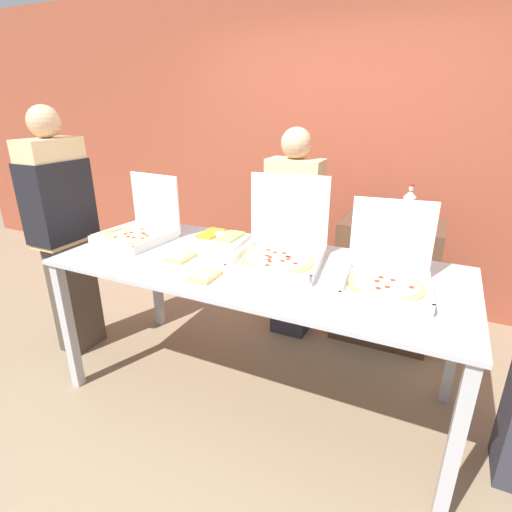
{
  "coord_description": "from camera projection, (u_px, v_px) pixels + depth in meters",
  "views": [
    {
      "loc": [
        0.91,
        -1.92,
        1.79
      ],
      "look_at": [
        0.0,
        0.0,
        0.96
      ],
      "focal_mm": 28.0,
      "sensor_mm": 36.0,
      "label": 1
    }
  ],
  "objects": [
    {
      "name": "ground_plane",
      "position": [
        256.0,
        391.0,
        2.63
      ],
      "size": [
        16.0,
        16.0,
        0.0
      ],
      "primitive_type": "plane",
      "color": "#847056"
    },
    {
      "name": "pizza_box_near_right",
      "position": [
        281.0,
        247.0,
        2.32
      ],
      "size": [
        0.54,
        0.56,
        0.48
      ],
      "rotation": [
        0.0,
        0.0,
        0.13
      ],
      "color": "silver",
      "rests_on": "buffet_table"
    },
    {
      "name": "paper_plate_front_center",
      "position": [
        205.0,
        277.0,
        2.1
      ],
      "size": [
        0.22,
        0.22,
        0.03
      ],
      "color": "white",
      "rests_on": "buffet_table"
    },
    {
      "name": "veggie_tray",
      "position": [
        221.0,
        237.0,
        2.68
      ],
      "size": [
        0.33,
        0.27,
        0.05
      ],
      "color": "white",
      "rests_on": "buffet_table"
    },
    {
      "name": "soda_can_silver",
      "position": [
        361.0,
        215.0,
        2.9
      ],
      "size": [
        0.07,
        0.07,
        0.12
      ],
      "color": "silver",
      "rests_on": "sideboard_podium"
    },
    {
      "name": "paper_plate_front_left",
      "position": [
        181.0,
        258.0,
        2.36
      ],
      "size": [
        0.23,
        0.23,
        0.03
      ],
      "color": "white",
      "rests_on": "buffet_table"
    },
    {
      "name": "person_server_vest",
      "position": [
        62.0,
        222.0,
        2.79
      ],
      "size": [
        0.24,
        0.42,
        1.77
      ],
      "rotation": [
        0.0,
        0.0,
        -1.57
      ],
      "color": "#473D33",
      "rests_on": "ground_plane"
    },
    {
      "name": "brick_wall_behind",
      "position": [
        337.0,
        148.0,
        3.56
      ],
      "size": [
        10.0,
        0.06,
        2.8
      ],
      "color": "brown",
      "rests_on": "ground_plane"
    },
    {
      "name": "buffet_table",
      "position": [
        256.0,
        279.0,
        2.34
      ],
      "size": [
        2.34,
        0.98,
        0.91
      ],
      "color": "#A8AAB2",
      "rests_on": "ground_plane"
    },
    {
      "name": "pizza_box_near_left",
      "position": [
        140.0,
        228.0,
        2.7
      ],
      "size": [
        0.46,
        0.47,
        0.42
      ],
      "rotation": [
        0.0,
        0.0,
        -0.1
      ],
      "color": "silver",
      "rests_on": "buffet_table"
    },
    {
      "name": "pizza_box_far_right",
      "position": [
        387.0,
        273.0,
        1.99
      ],
      "size": [
        0.46,
        0.48,
        0.41
      ],
      "rotation": [
        0.0,
        0.0,
        0.11
      ],
      "color": "silver",
      "rests_on": "buffet_table"
    },
    {
      "name": "sideboard_podium",
      "position": [
        385.0,
        281.0,
        3.11
      ],
      "size": [
        0.73,
        0.48,
        0.96
      ],
      "color": "#4C3323",
      "rests_on": "ground_plane"
    },
    {
      "name": "person_guest_cap",
      "position": [
        293.0,
        233.0,
        3.03
      ],
      "size": [
        0.4,
        0.22,
        1.62
      ],
      "rotation": [
        0.0,
        0.0,
        3.14
      ],
      "color": "#2D2D38",
      "rests_on": "ground_plane"
    },
    {
      "name": "soda_bottle",
      "position": [
        409.0,
        206.0,
        2.89
      ],
      "size": [
        0.09,
        0.09,
        0.28
      ],
      "color": "#B7BCC1",
      "rests_on": "sideboard_podium"
    }
  ]
}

